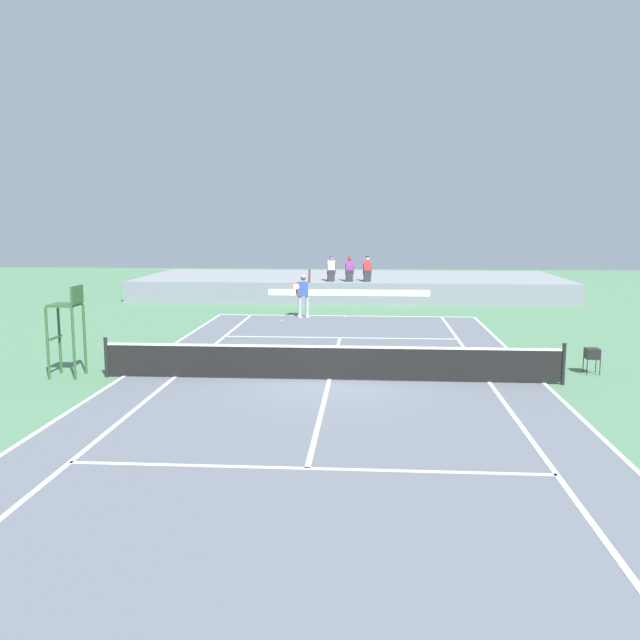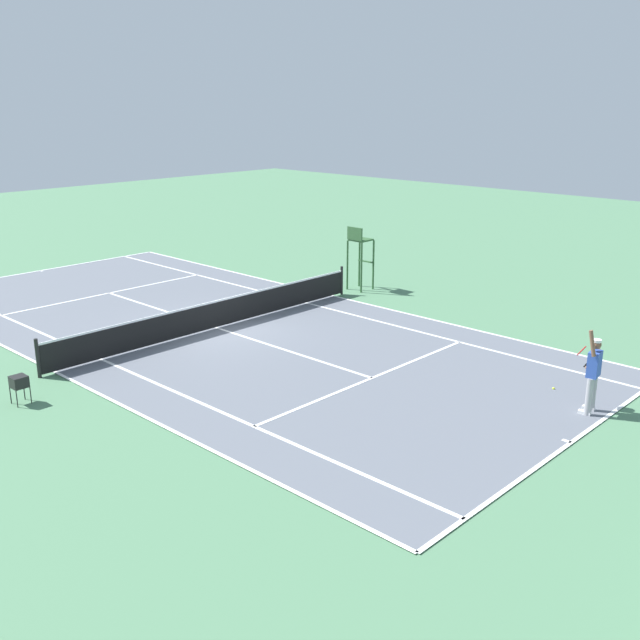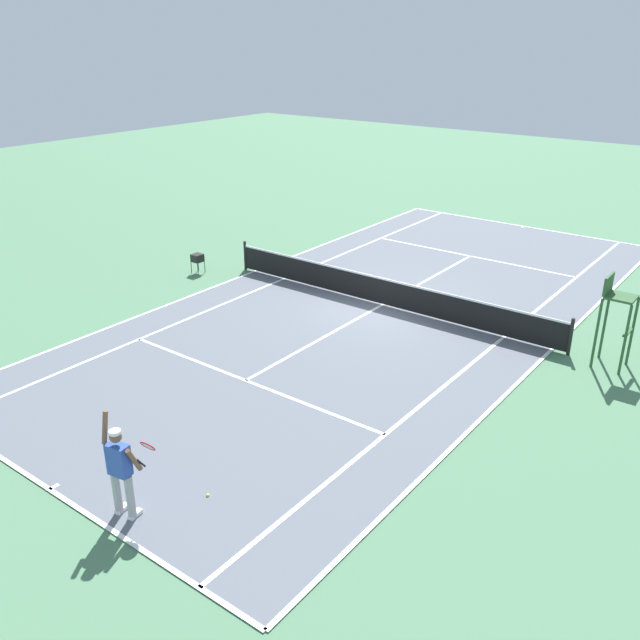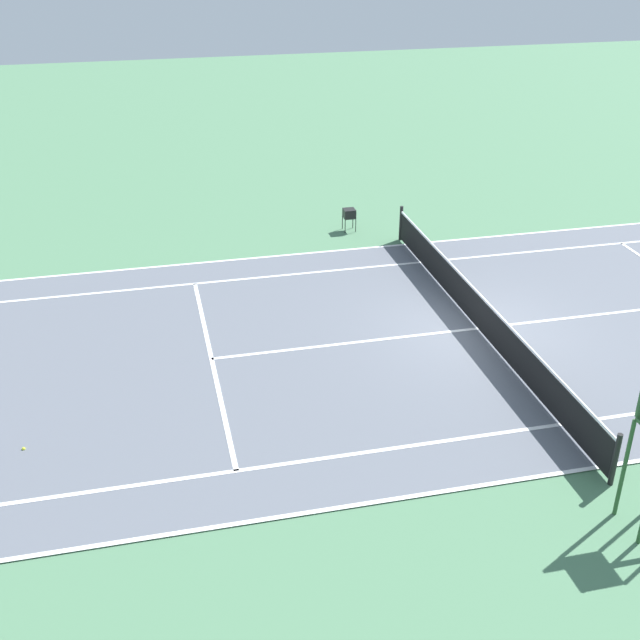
# 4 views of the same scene
# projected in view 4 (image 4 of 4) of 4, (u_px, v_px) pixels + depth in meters

# --- Properties ---
(ground_plane) EXTENTS (80.00, 80.00, 0.00)m
(ground_plane) POSITION_uv_depth(u_px,v_px,m) (477.00, 329.00, 19.27)
(ground_plane) COLOR #4C7A56
(court) EXTENTS (11.08, 23.88, 0.03)m
(court) POSITION_uv_depth(u_px,v_px,m) (477.00, 329.00, 19.26)
(court) COLOR slate
(court) RESTS_ON ground
(net) EXTENTS (11.98, 0.10, 1.07)m
(net) POSITION_uv_depth(u_px,v_px,m) (479.00, 310.00, 19.03)
(net) COLOR black
(net) RESTS_ON ground
(tennis_ball) EXTENTS (0.07, 0.07, 0.07)m
(tennis_ball) POSITION_uv_depth(u_px,v_px,m) (24.00, 449.00, 14.99)
(tennis_ball) COLOR #D1E533
(tennis_ball) RESTS_ON ground
(ball_hopper) EXTENTS (0.36, 0.36, 0.70)m
(ball_hopper) POSITION_uv_depth(u_px,v_px,m) (349.00, 213.00, 24.84)
(ball_hopper) COLOR black
(ball_hopper) RESTS_ON ground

